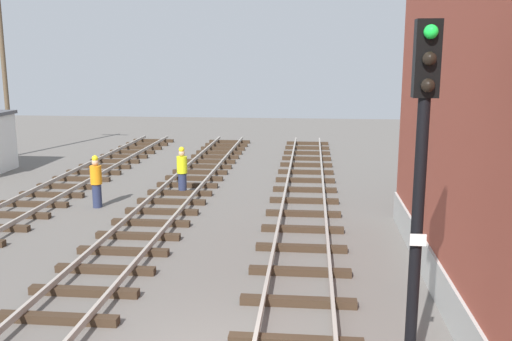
# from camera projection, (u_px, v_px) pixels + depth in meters

# --- Properties ---
(signal_mast) EXTENTS (0.36, 0.40, 5.77)m
(signal_mast) POSITION_uv_depth(u_px,v_px,m) (420.00, 170.00, 8.33)
(signal_mast) COLOR black
(signal_mast) RESTS_ON ground
(utility_pole_far) EXTENTS (1.80, 0.24, 8.61)m
(utility_pole_far) POSITION_uv_depth(u_px,v_px,m) (4.00, 71.00, 29.32)
(utility_pole_far) COLOR brown
(utility_pole_far) RESTS_ON ground
(track_worker_foreground) EXTENTS (0.40, 0.40, 1.87)m
(track_worker_foreground) POSITION_uv_depth(u_px,v_px,m) (96.00, 182.00, 19.83)
(track_worker_foreground) COLOR #262D4C
(track_worker_foreground) RESTS_ON ground
(track_worker_distant) EXTENTS (0.40, 0.40, 1.87)m
(track_worker_distant) POSITION_uv_depth(u_px,v_px,m) (182.00, 171.00, 21.68)
(track_worker_distant) COLOR #262D4C
(track_worker_distant) RESTS_ON ground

